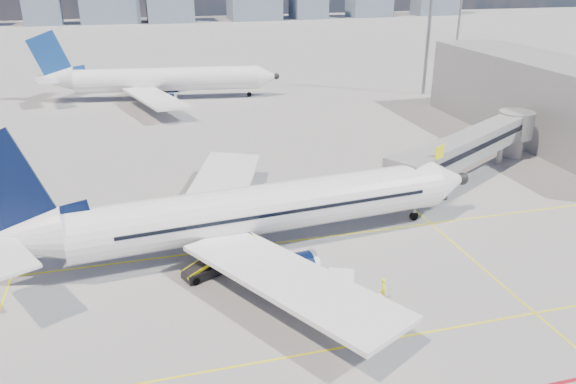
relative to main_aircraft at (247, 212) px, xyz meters
name	(u,v)px	position (x,y,z in m)	size (l,w,h in m)	color
ground	(305,295)	(2.41, -7.69, -3.22)	(420.00, 420.00, 0.00)	gray
apron_markings	(314,330)	(1.83, -11.60, -3.21)	(90.00, 35.12, 0.01)	yellow
jet_bridge	(475,144)	(25.92, 9.22, 0.52)	(23.55, 15.78, 6.30)	#94979C
terminal_block	(552,103)	(42.36, 18.31, 1.78)	(10.00, 42.00, 10.00)	#94979C
floodlight_mast_ne	(431,12)	(40.41, 47.31, 10.37)	(3.20, 0.61, 25.45)	gray
main_aircraft	(247,212)	(0.00, 0.00, 0.00)	(40.57, 35.30, 11.85)	white
second_aircraft	(157,80)	(-3.89, 55.07, 0.00)	(39.52, 34.34, 11.58)	white
baggage_tug	(370,306)	(5.76, -11.17, -2.45)	(2.56, 1.91, 1.61)	white
cargo_dolly	(326,286)	(3.56, -8.77, -2.03)	(4.34, 3.15, 2.18)	black
belt_loader	(211,266)	(-3.36, -3.12, -2.61)	(5.78, 3.32, 2.36)	black
ramp_worker	(383,290)	(7.37, -9.68, -2.38)	(0.62, 0.40, 1.69)	#F4FF1A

